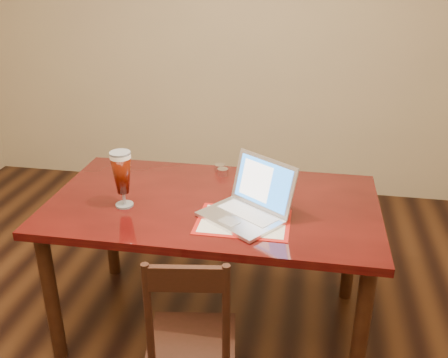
# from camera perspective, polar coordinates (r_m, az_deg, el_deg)

# --- Properties ---
(room_shell) EXTENTS (4.51, 5.01, 2.71)m
(room_shell) POSITION_cam_1_polar(r_m,az_deg,el_deg) (1.73, -14.43, 18.77)
(room_shell) COLOR #CCB488
(room_shell) RESTS_ON ground
(dining_table) EXTENTS (1.66, 0.94, 1.06)m
(dining_table) POSITION_cam_1_polar(r_m,az_deg,el_deg) (2.55, -1.37, -4.28)
(dining_table) COLOR #470B09
(dining_table) RESTS_ON ground
(dining_chair) EXTENTS (0.42, 0.41, 0.87)m
(dining_chair) POSITION_cam_1_polar(r_m,az_deg,el_deg) (2.22, -3.75, -18.08)
(dining_chair) COLOR black
(dining_chair) RESTS_ON ground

